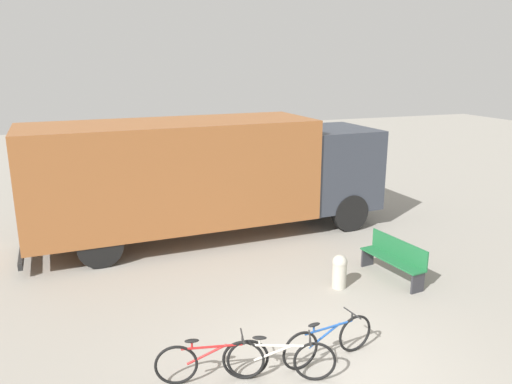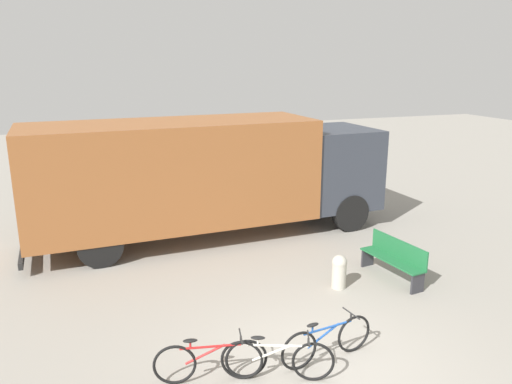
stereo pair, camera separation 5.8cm
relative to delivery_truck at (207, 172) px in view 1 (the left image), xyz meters
The scene contains 7 objects.
ground_plane 6.87m from the delivery_truck, 88.60° to the right, with size 60.00×60.00×0.00m, color gray.
delivery_truck is the anchor object (origin of this frame).
park_bench 5.40m from the delivery_truck, 52.28° to the right, with size 0.61×1.75×0.90m.
bicycle_near 6.72m from the delivery_truck, 104.38° to the right, with size 1.72×0.51×0.74m.
bicycle_middle 6.87m from the delivery_truck, 95.71° to the right, with size 1.63×0.73×0.74m.
bicycle_far 6.64m from the delivery_truck, 87.40° to the right, with size 1.73×0.44×0.74m.
bollard_near_bench 4.74m from the delivery_truck, 66.50° to the right, with size 0.33×0.33×0.74m.
Camera 1 is at (-3.47, -6.20, 4.77)m, focal length 35.00 mm.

